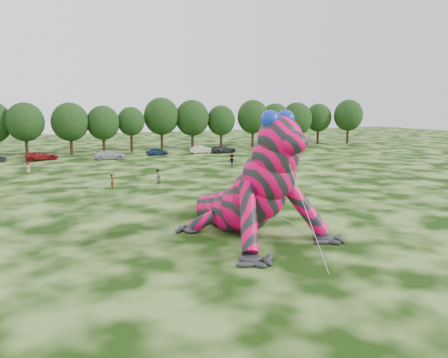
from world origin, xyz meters
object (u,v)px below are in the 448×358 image
tree_6 (26,130)px  car_7 (267,147)px  tree_11 (192,125)px  car_6 (224,149)px  flying_kite (303,8)px  car_3 (109,155)px  spectator_0 (112,181)px  spectator_2 (232,161)px  inflatable_gecko (235,171)px  tree_8 (103,129)px  tree_10 (162,124)px  tree_14 (275,125)px  tree_7 (70,129)px  tree_9 (131,129)px  spectator_1 (157,176)px  tree_13 (253,124)px  tree_15 (296,124)px  tree_12 (221,127)px  car_2 (42,156)px  car_5 (202,149)px  tree_17 (348,122)px  tree_16 (318,124)px  spectator_4 (28,167)px  car_4 (157,152)px

tree_6 → car_7: (44.15, -7.29, -4.03)m
tree_11 → car_6: tree_11 is taller
flying_kite → car_7: bearing=65.6°
car_3 → spectator_0: bearing=175.4°
tree_6 → spectator_2: bearing=-43.0°
inflatable_gecko → tree_8: bearing=76.2°
tree_10 → tree_14: bearing=0.3°
inflatable_gecko → tree_7: 57.11m
tree_9 → tree_10: 6.52m
spectator_1 → tree_13: bearing=-167.1°
tree_9 → tree_15: tree_15 is taller
tree_12 → car_2: size_ratio=1.73×
tree_8 → tree_14: bearing=2.6°
tree_11 → car_5: 9.58m
tree_9 → tree_17: size_ratio=0.84×
tree_8 → tree_12: 24.24m
tree_13 → car_7: size_ratio=2.04×
car_5 → car_6: bearing=-96.3°
spectator_2 → car_6: bearing=-72.3°
tree_11 → spectator_0: size_ratio=6.45×
tree_12 → tree_16: bearing=3.7°
tree_9 → tree_11: bearing=3.8°
spectator_2 → tree_7: bearing=-15.3°
car_5 → tree_16: bearing=-65.7°
tree_12 → tree_7: bearing=-178.2°
tree_9 → tree_10: (6.33, 1.23, 0.91)m
car_2 → car_6: size_ratio=1.04×
tree_9 → car_5: (11.68, -7.63, -3.63)m
inflatable_gecko → car_5: (15.16, 49.50, -3.64)m
tree_8 → car_2: bearing=-146.8°
tree_15 → tree_17: bearing=-4.7°
tree_15 → tree_16: bearing=12.9°
spectator_0 → spectator_4: bearing=48.0°
tree_15 → car_6: bearing=-157.3°
car_2 → inflatable_gecko: bearing=-173.2°
flying_kite → spectator_4: bearing=132.5°
flying_kite → tree_6: 56.27m
tree_10 → spectator_4: (-24.31, -23.31, -4.45)m
tree_17 → car_4: size_ratio=2.62×
tree_7 → car_2: tree_7 is taller
car_4 → spectator_0: 32.23m
car_3 → tree_9: bearing=-25.4°
inflatable_gecko → flying_kite: flying_kite is taller
car_2 → car_7: 41.79m
tree_8 → tree_13: bearing=0.3°
tree_10 → car_4: (-3.23, -8.82, -4.58)m
tree_11 → tree_13: tree_13 is taller
tree_6 → tree_15: size_ratio=0.99×
tree_12 → car_5: (-7.27, -8.03, -3.77)m
tree_6 → tree_16: bearing=2.4°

